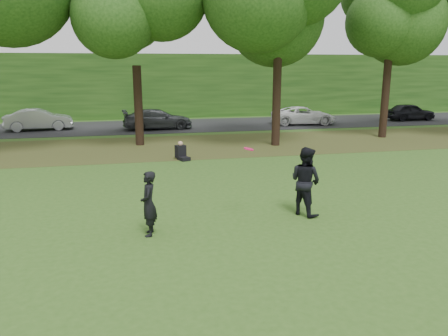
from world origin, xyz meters
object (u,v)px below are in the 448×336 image
player_left (149,204)px  frisbee (249,149)px  player_right (305,181)px  seated_person (181,153)px

player_left → frisbee: 3.01m
player_left → frisbee: frisbee is taller
player_left → player_right: (4.37, 0.65, 0.16)m
player_left → player_right: 4.42m
player_right → frisbee: frisbee is taller
player_left → frisbee: (2.71, 0.65, 1.14)m
frisbee → seated_person: (-0.87, 8.07, -1.64)m
player_right → seated_person: bearing=-12.1°
player_left → seated_person: size_ratio=1.96×
player_right → frisbee: 1.92m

